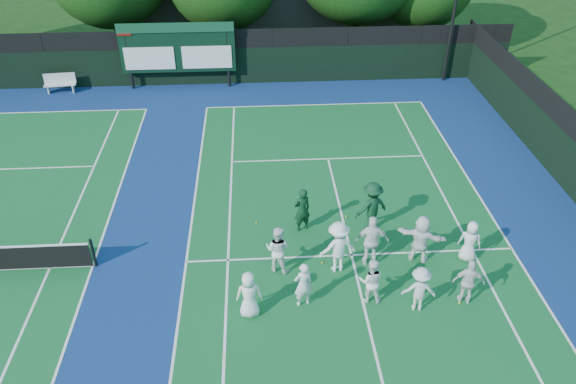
{
  "coord_description": "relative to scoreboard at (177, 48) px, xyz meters",
  "views": [
    {
      "loc": [
        -3.03,
        -13.28,
        12.14
      ],
      "look_at": [
        -2.0,
        3.0,
        1.3
      ],
      "focal_mm": 35.0,
      "sensor_mm": 36.0,
      "label": 1
    }
  ],
  "objects": [
    {
      "name": "ground",
      "position": [
        7.01,
        -15.59,
        -2.19
      ],
      "size": [
        120.0,
        120.0,
        0.0
      ],
      "primitive_type": "plane",
      "color": "#13340E",
      "rests_on": "ground"
    },
    {
      "name": "court_apron",
      "position": [
        1.01,
        -14.59,
        -2.19
      ],
      "size": [
        34.0,
        32.0,
        0.01
      ],
      "primitive_type": "cube",
      "color": "navy",
      "rests_on": "ground"
    },
    {
      "name": "near_court",
      "position": [
        7.01,
        -14.59,
        -2.18
      ],
      "size": [
        11.05,
        23.85,
        0.01
      ],
      "color": "#135E2A",
      "rests_on": "ground"
    },
    {
      "name": "back_fence",
      "position": [
        1.01,
        0.41,
        -0.83
      ],
      "size": [
        34.0,
        0.08,
        3.0
      ],
      "color": "black",
      "rests_on": "ground"
    },
    {
      "name": "scoreboard",
      "position": [
        0.0,
        0.0,
        0.0
      ],
      "size": [
        6.0,
        0.21,
        3.55
      ],
      "color": "black",
      "rests_on": "ground"
    },
    {
      "name": "clubhouse",
      "position": [
        5.01,
        8.41,
        -0.19
      ],
      "size": [
        18.0,
        6.0,
        4.0
      ],
      "primitive_type": "cube",
      "color": "#525257",
      "rests_on": "ground"
    },
    {
      "name": "bench",
      "position": [
        -6.32,
        -0.21,
        -1.64
      ],
      "size": [
        1.65,
        0.59,
        1.02
      ],
      "color": "silver",
      "rests_on": "ground"
    },
    {
      "name": "tennis_ball_0",
      "position": [
        5.99,
        -14.94,
        -2.16
      ],
      "size": [
        0.07,
        0.07,
        0.07
      ],
      "primitive_type": "sphere",
      "color": "#B7C617",
      "rests_on": "ground"
    },
    {
      "name": "tennis_ball_2",
      "position": [
        9.9,
        -17.04,
        -2.16
      ],
      "size": [
        0.07,
        0.07,
        0.07
      ],
      "primitive_type": "sphere",
      "color": "#B7C617",
      "rests_on": "ground"
    },
    {
      "name": "tennis_ball_3",
      "position": [
        3.87,
        -12.6,
        -2.16
      ],
      "size": [
        0.07,
        0.07,
        0.07
      ],
      "primitive_type": "sphere",
      "color": "#B7C617",
      "rests_on": "ground"
    },
    {
      "name": "tennis_ball_4",
      "position": [
        7.16,
        -12.43,
        -2.16
      ],
      "size": [
        0.07,
        0.07,
        0.07
      ],
      "primitive_type": "sphere",
      "color": "#B7C617",
      "rests_on": "ground"
    },
    {
      "name": "tennis_ball_5",
      "position": [
        9.15,
        -14.24,
        -2.16
      ],
      "size": [
        0.07,
        0.07,
        0.07
      ],
      "primitive_type": "sphere",
      "color": "#B7C617",
      "rests_on": "ground"
    },
    {
      "name": "player_front_0",
      "position": [
        3.61,
        -17.05,
        -1.41
      ],
      "size": [
        0.76,
        0.5,
        1.55
      ],
      "primitive_type": "imported",
      "rotation": [
        0.0,
        0.0,
        3.15
      ],
      "color": "white",
      "rests_on": "ground"
    },
    {
      "name": "player_front_1",
      "position": [
        5.2,
        -16.73,
        -1.41
      ],
      "size": [
        0.65,
        0.52,
        1.55
      ],
      "primitive_type": "imported",
      "rotation": [
        0.0,
        0.0,
        3.43
      ],
      "color": "white",
      "rests_on": "ground"
    },
    {
      "name": "player_front_2",
      "position": [
        7.21,
        -16.67,
        -1.42
      ],
      "size": [
        0.83,
        0.69,
        1.53
      ],
      "primitive_type": "imported",
      "rotation": [
        0.0,
        0.0,
        2.98
      ],
      "color": "white",
      "rests_on": "ground"
    },
    {
      "name": "player_front_3",
      "position": [
        8.56,
        -17.12,
        -1.43
      ],
      "size": [
        1.06,
        0.7,
        1.52
      ],
      "primitive_type": "imported",
      "rotation": [
        0.0,
        0.0,
        2.99
      ],
      "color": "silver",
      "rests_on": "ground"
    },
    {
      "name": "player_front_4",
      "position": [
        10.07,
        -16.95,
        -1.4
      ],
      "size": [
        0.99,
        0.56,
        1.59
      ],
      "primitive_type": "imported",
      "rotation": [
        0.0,
        0.0,
        2.94
      ],
      "color": "white",
      "rests_on": "ground"
    },
    {
      "name": "player_back_0",
      "position": [
        4.52,
        -15.13,
        -1.36
      ],
      "size": [
        0.99,
        0.9,
        1.67
      ],
      "primitive_type": "imported",
      "rotation": [
        0.0,
        0.0,
        2.74
      ],
      "color": "white",
      "rests_on": "ground"
    },
    {
      "name": "player_back_1",
      "position": [
        6.43,
        -15.24,
        -1.27
      ],
      "size": [
        1.29,
        0.89,
        1.84
      ],
      "primitive_type": "imported",
      "rotation": [
        0.0,
        0.0,
        3.33
      ],
      "color": "white",
      "rests_on": "ground"
    },
    {
      "name": "player_back_2",
      "position": [
        7.54,
        -15.03,
        -1.26
      ],
      "size": [
        1.12,
        0.52,
        1.86
      ],
      "primitive_type": "imported",
      "rotation": [
        0.0,
        0.0,
        3.08
      ],
      "color": "white",
      "rests_on": "ground"
    },
    {
      "name": "player_back_3",
      "position": [
        9.16,
        -14.92,
        -1.33
      ],
      "size": [
        1.67,
        1.12,
        1.72
      ],
      "primitive_type": "imported",
      "rotation": [
        0.0,
        0.0,
        2.72
      ],
      "color": "white",
      "rests_on": "ground"
    },
    {
      "name": "player_back_4",
      "position": [
        10.78,
        -15.0,
        -1.45
      ],
      "size": [
        0.85,
        0.72,
        1.48
      ],
      "primitive_type": "imported",
      "rotation": [
        0.0,
        0.0,
        2.75
      ],
      "color": "white",
      "rests_on": "ground"
    },
    {
      "name": "coach_left",
      "position": [
        5.47,
        -13.05,
        -1.35
      ],
      "size": [
        0.72,
        0.6,
        1.69
      ],
      "primitive_type": "imported",
      "rotation": [
        0.0,
        0.0,
        3.52
      ],
      "color": "#0E341C",
      "rests_on": "ground"
    },
    {
      "name": "coach_right",
      "position": [
        7.89,
        -13.14,
        -1.25
      ],
      "size": [
        1.39,
        1.09,
        1.88
      ],
      "primitive_type": "imported",
      "rotation": [
        0.0,
        0.0,
        3.51
      ],
      "color": "#0F3A20",
      "rests_on": "ground"
    }
  ]
}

